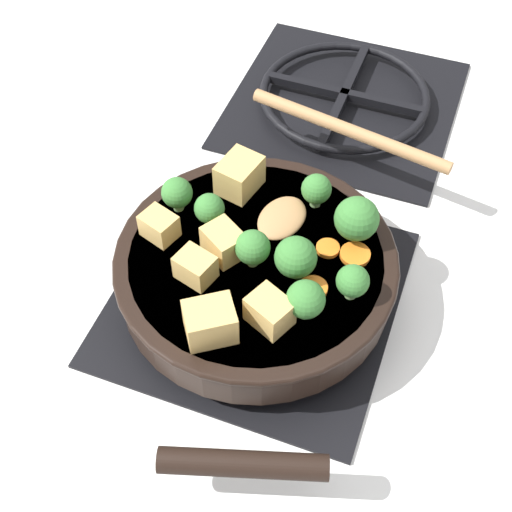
# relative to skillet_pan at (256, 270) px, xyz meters

# --- Properties ---
(ground_plane) EXTENTS (2.40, 2.40, 0.00)m
(ground_plane) POSITION_rel_skillet_pan_xyz_m (-0.00, 0.00, -0.05)
(ground_plane) COLOR silver
(front_burner_grate) EXTENTS (0.31, 0.31, 0.03)m
(front_burner_grate) POSITION_rel_skillet_pan_xyz_m (-0.00, 0.00, -0.04)
(front_burner_grate) COLOR black
(front_burner_grate) RESTS_ON ground_plane
(rear_burner_grate) EXTENTS (0.31, 0.31, 0.03)m
(rear_burner_grate) POSITION_rel_skillet_pan_xyz_m (-0.00, 0.36, -0.04)
(rear_burner_grate) COLOR black
(rear_burner_grate) RESTS_ON ground_plane
(skillet_pan) EXTENTS (0.31, 0.40, 0.05)m
(skillet_pan) POSITION_rel_skillet_pan_xyz_m (0.00, 0.00, 0.00)
(skillet_pan) COLOR black
(skillet_pan) RESTS_ON front_burner_grate
(wooden_spoon) EXTENTS (0.26, 0.23, 0.02)m
(wooden_spoon) POSITION_rel_skillet_pan_xyz_m (0.03, 0.15, 0.03)
(wooden_spoon) COLOR #A87A4C
(wooden_spoon) RESTS_ON skillet_pan
(tofu_cube_center_large) EXTENTS (0.04, 0.04, 0.03)m
(tofu_cube_center_large) POSITION_rel_skillet_pan_xyz_m (-0.05, -0.04, 0.04)
(tofu_cube_center_large) COLOR tan
(tofu_cube_center_large) RESTS_ON skillet_pan
(tofu_cube_near_handle) EXTENTS (0.05, 0.05, 0.03)m
(tofu_cube_near_handle) POSITION_rel_skillet_pan_xyz_m (0.04, -0.07, 0.04)
(tofu_cube_near_handle) COLOR tan
(tofu_cube_near_handle) RESTS_ON skillet_pan
(tofu_cube_east_chunk) EXTENTS (0.05, 0.06, 0.04)m
(tofu_cube_east_chunk) POSITION_rel_skillet_pan_xyz_m (-0.05, 0.09, 0.04)
(tofu_cube_east_chunk) COLOR tan
(tofu_cube_east_chunk) RESTS_ON skillet_pan
(tofu_cube_west_chunk) EXTENTS (0.04, 0.04, 0.03)m
(tofu_cube_west_chunk) POSITION_rel_skillet_pan_xyz_m (-0.11, -0.01, 0.04)
(tofu_cube_west_chunk) COLOR tan
(tofu_cube_west_chunk) RESTS_ON skillet_pan
(tofu_cube_back_piece) EXTENTS (0.06, 0.06, 0.04)m
(tofu_cube_back_piece) POSITION_rel_skillet_pan_xyz_m (-0.01, -0.10, 0.04)
(tofu_cube_back_piece) COLOR tan
(tofu_cube_back_piece) RESTS_ON skillet_pan
(tofu_cube_front_piece) EXTENTS (0.05, 0.05, 0.03)m
(tofu_cube_front_piece) POSITION_rel_skillet_pan_xyz_m (-0.03, -0.00, 0.04)
(tofu_cube_front_piece) COLOR tan
(tofu_cube_front_piece) RESTS_ON skillet_pan
(broccoli_floret_near_spoon) EXTENTS (0.03, 0.03, 0.04)m
(broccoli_floret_near_spoon) POSITION_rel_skillet_pan_xyz_m (-0.06, 0.03, 0.05)
(broccoli_floret_near_spoon) COLOR #709956
(broccoli_floret_near_spoon) RESTS_ON skillet_pan
(broccoli_floret_center_top) EXTENTS (0.03, 0.03, 0.04)m
(broccoli_floret_center_top) POSITION_rel_skillet_pan_xyz_m (0.11, -0.01, 0.05)
(broccoli_floret_center_top) COLOR #709956
(broccoli_floret_center_top) RESTS_ON skillet_pan
(broccoli_floret_east_rim) EXTENTS (0.04, 0.04, 0.05)m
(broccoli_floret_east_rim) POSITION_rel_skillet_pan_xyz_m (0.07, -0.05, 0.05)
(broccoli_floret_east_rim) COLOR #709956
(broccoli_floret_east_rim) RESTS_ON skillet_pan
(broccoli_floret_west_rim) EXTENTS (0.04, 0.04, 0.05)m
(broccoli_floret_west_rim) POSITION_rel_skillet_pan_xyz_m (0.05, -0.01, 0.05)
(broccoli_floret_west_rim) COLOR #709956
(broccoli_floret_west_rim) RESTS_ON skillet_pan
(broccoli_floret_north_edge) EXTENTS (0.03, 0.03, 0.04)m
(broccoli_floret_north_edge) POSITION_rel_skillet_pan_xyz_m (0.04, 0.10, 0.05)
(broccoli_floret_north_edge) COLOR #709956
(broccoli_floret_north_edge) RESTS_ON skillet_pan
(broccoli_floret_south_cluster) EXTENTS (0.05, 0.05, 0.05)m
(broccoli_floret_south_cluster) POSITION_rel_skillet_pan_xyz_m (0.09, 0.06, 0.05)
(broccoli_floret_south_cluster) COLOR #709956
(broccoli_floret_south_cluster) RESTS_ON skillet_pan
(broccoli_floret_mid_floret) EXTENTS (0.04, 0.04, 0.04)m
(broccoli_floret_mid_floret) POSITION_rel_skillet_pan_xyz_m (-0.00, -0.01, 0.05)
(broccoli_floret_mid_floret) COLOR #709956
(broccoli_floret_mid_floret) RESTS_ON skillet_pan
(broccoli_floret_small_inner) EXTENTS (0.03, 0.03, 0.04)m
(broccoli_floret_small_inner) POSITION_rel_skillet_pan_xyz_m (-0.11, 0.04, 0.05)
(broccoli_floret_small_inner) COLOR #709956
(broccoli_floret_small_inner) RESTS_ON skillet_pan
(carrot_slice_orange_thin) EXTENTS (0.03, 0.03, 0.01)m
(carrot_slice_orange_thin) POSITION_rel_skillet_pan_xyz_m (0.07, 0.04, 0.02)
(carrot_slice_orange_thin) COLOR orange
(carrot_slice_orange_thin) RESTS_ON skillet_pan
(carrot_slice_near_center) EXTENTS (0.03, 0.03, 0.01)m
(carrot_slice_near_center) POSITION_rel_skillet_pan_xyz_m (0.07, -0.02, 0.02)
(carrot_slice_near_center) COLOR orange
(carrot_slice_near_center) RESTS_ON skillet_pan
(carrot_slice_edge_slice) EXTENTS (0.03, 0.03, 0.01)m
(carrot_slice_edge_slice) POSITION_rel_skillet_pan_xyz_m (0.10, 0.04, 0.02)
(carrot_slice_edge_slice) COLOR orange
(carrot_slice_edge_slice) RESTS_ON skillet_pan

